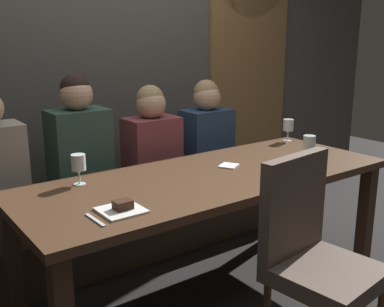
{
  "coord_description": "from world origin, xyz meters",
  "views": [
    {
      "loc": [
        -1.57,
        -1.96,
        1.51
      ],
      "look_at": [
        -0.03,
        0.13,
        0.84
      ],
      "focal_mm": 43.23,
      "sensor_mm": 36.0,
      "label": 1
    }
  ],
  "objects_px": {
    "dining_table": "(210,189)",
    "diner_near_end": "(207,133)",
    "wine_glass_far_left": "(78,164)",
    "dessert_plate": "(122,208)",
    "diner_bearded": "(79,145)",
    "fork_on_table": "(95,220)",
    "wine_glass_center_front": "(288,126)",
    "chair_near_side": "(312,248)",
    "wine_glass_near_left": "(309,143)",
    "banquette_bench": "(149,220)",
    "diner_far_end": "(152,142)"
  },
  "relations": [
    {
      "from": "dining_table",
      "to": "diner_near_end",
      "type": "distance_m",
      "value": 0.87
    },
    {
      "from": "wine_glass_far_left",
      "to": "dessert_plate",
      "type": "bearing_deg",
      "value": -90.24
    },
    {
      "from": "diner_bearded",
      "to": "fork_on_table",
      "type": "bearing_deg",
      "value": -109.66
    },
    {
      "from": "wine_glass_far_left",
      "to": "wine_glass_center_front",
      "type": "bearing_deg",
      "value": 1.84
    },
    {
      "from": "chair_near_side",
      "to": "wine_glass_far_left",
      "type": "bearing_deg",
      "value": 124.92
    },
    {
      "from": "dining_table",
      "to": "diner_bearded",
      "type": "distance_m",
      "value": 0.87
    },
    {
      "from": "diner_near_end",
      "to": "fork_on_table",
      "type": "distance_m",
      "value": 1.62
    },
    {
      "from": "dining_table",
      "to": "fork_on_table",
      "type": "height_order",
      "value": "fork_on_table"
    },
    {
      "from": "wine_glass_near_left",
      "to": "dessert_plate",
      "type": "xyz_separation_m",
      "value": [
        -1.34,
        -0.06,
        -0.1
      ]
    },
    {
      "from": "diner_near_end",
      "to": "wine_glass_far_left",
      "type": "relative_size",
      "value": 4.53
    },
    {
      "from": "wine_glass_far_left",
      "to": "dessert_plate",
      "type": "height_order",
      "value": "wine_glass_far_left"
    },
    {
      "from": "diner_bearded",
      "to": "chair_near_side",
      "type": "bearing_deg",
      "value": -70.57
    },
    {
      "from": "dessert_plate",
      "to": "fork_on_table",
      "type": "relative_size",
      "value": 1.12
    },
    {
      "from": "banquette_bench",
      "to": "diner_near_end",
      "type": "relative_size",
      "value": 3.37
    },
    {
      "from": "diner_far_end",
      "to": "wine_glass_near_left",
      "type": "height_order",
      "value": "diner_far_end"
    },
    {
      "from": "banquette_bench",
      "to": "wine_glass_center_front",
      "type": "distance_m",
      "value": 1.23
    },
    {
      "from": "banquette_bench",
      "to": "wine_glass_far_left",
      "type": "xyz_separation_m",
      "value": [
        -0.67,
        -0.43,
        0.62
      ]
    },
    {
      "from": "diner_bearded",
      "to": "dining_table",
      "type": "bearing_deg",
      "value": -55.56
    },
    {
      "from": "chair_near_side",
      "to": "wine_glass_center_front",
      "type": "xyz_separation_m",
      "value": [
        0.97,
        1.04,
        0.3
      ]
    },
    {
      "from": "chair_near_side",
      "to": "wine_glass_center_front",
      "type": "distance_m",
      "value": 1.46
    },
    {
      "from": "diner_far_end",
      "to": "wine_glass_far_left",
      "type": "xyz_separation_m",
      "value": [
        -0.7,
        -0.4,
        0.05
      ]
    },
    {
      "from": "diner_far_end",
      "to": "wine_glass_center_front",
      "type": "relative_size",
      "value": 4.5
    },
    {
      "from": "diner_bearded",
      "to": "diner_near_end",
      "type": "bearing_deg",
      "value": -0.73
    },
    {
      "from": "banquette_bench",
      "to": "diner_near_end",
      "type": "xyz_separation_m",
      "value": [
        0.51,
        -0.01,
        0.57
      ]
    },
    {
      "from": "wine_glass_near_left",
      "to": "fork_on_table",
      "type": "height_order",
      "value": "wine_glass_near_left"
    },
    {
      "from": "wine_glass_near_left",
      "to": "dining_table",
      "type": "bearing_deg",
      "value": 167.97
    },
    {
      "from": "chair_near_side",
      "to": "dessert_plate",
      "type": "height_order",
      "value": "chair_near_side"
    },
    {
      "from": "fork_on_table",
      "to": "chair_near_side",
      "type": "bearing_deg",
      "value": -31.42
    },
    {
      "from": "dining_table",
      "to": "wine_glass_near_left",
      "type": "relative_size",
      "value": 13.41
    },
    {
      "from": "banquette_bench",
      "to": "dessert_plate",
      "type": "relative_size",
      "value": 13.16
    },
    {
      "from": "chair_near_side",
      "to": "wine_glass_far_left",
      "type": "distance_m",
      "value": 1.24
    },
    {
      "from": "dining_table",
      "to": "diner_near_end",
      "type": "bearing_deg",
      "value": 53.41
    },
    {
      "from": "banquette_bench",
      "to": "wine_glass_near_left",
      "type": "xyz_separation_m",
      "value": [
        0.67,
        -0.84,
        0.63
      ]
    },
    {
      "from": "dining_table",
      "to": "chair_near_side",
      "type": "relative_size",
      "value": 2.24
    },
    {
      "from": "wine_glass_center_front",
      "to": "banquette_bench",
      "type": "bearing_deg",
      "value": 159.19
    },
    {
      "from": "chair_near_side",
      "to": "dessert_plate",
      "type": "distance_m",
      "value": 0.89
    },
    {
      "from": "dining_table",
      "to": "banquette_bench",
      "type": "bearing_deg",
      "value": 90.0
    },
    {
      "from": "chair_near_side",
      "to": "dessert_plate",
      "type": "relative_size",
      "value": 5.16
    },
    {
      "from": "wine_glass_near_left",
      "to": "wine_glass_center_front",
      "type": "xyz_separation_m",
      "value": [
        0.32,
        0.47,
        0.0
      ]
    },
    {
      "from": "dining_table",
      "to": "diner_bearded",
      "type": "relative_size",
      "value": 2.63
    },
    {
      "from": "wine_glass_center_front",
      "to": "fork_on_table",
      "type": "height_order",
      "value": "wine_glass_center_front"
    },
    {
      "from": "wine_glass_near_left",
      "to": "wine_glass_far_left",
      "type": "distance_m",
      "value": 1.4
    },
    {
      "from": "diner_near_end",
      "to": "wine_glass_far_left",
      "type": "xyz_separation_m",
      "value": [
        -1.18,
        -0.42,
        0.05
      ]
    },
    {
      "from": "diner_far_end",
      "to": "dessert_plate",
      "type": "bearing_deg",
      "value": -128.5
    },
    {
      "from": "wine_glass_near_left",
      "to": "wine_glass_center_front",
      "type": "height_order",
      "value": "same"
    },
    {
      "from": "fork_on_table",
      "to": "diner_bearded",
      "type": "bearing_deg",
      "value": 69.1
    },
    {
      "from": "banquette_bench",
      "to": "wine_glass_near_left",
      "type": "bearing_deg",
      "value": -51.58
    },
    {
      "from": "dining_table",
      "to": "dessert_plate",
      "type": "relative_size",
      "value": 11.58
    },
    {
      "from": "banquette_bench",
      "to": "wine_glass_far_left",
      "type": "relative_size",
      "value": 15.24
    },
    {
      "from": "banquette_bench",
      "to": "wine_glass_near_left",
      "type": "height_order",
      "value": "wine_glass_near_left"
    }
  ]
}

